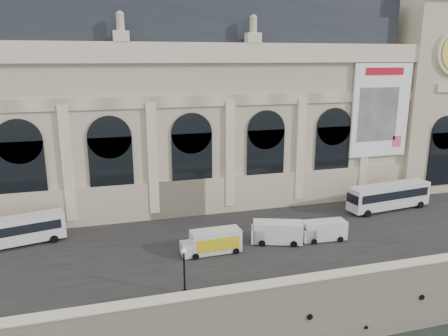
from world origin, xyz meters
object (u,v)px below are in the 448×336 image
Objects in this scene: bus_left at (11,231)px; lamp_left at (184,272)px; van_c at (321,231)px; van_b at (274,232)px; box_truck at (212,242)px; bus_right at (389,196)px.

lamp_left is (16.32, -15.04, 0.35)m from bus_left.
lamp_left is at bearing -156.89° from van_c.
bus_left is at bearing 166.08° from van_b.
lamp_left is at bearing -145.48° from van_b.
van_b is at bearing 4.87° from box_truck.
lamp_left reaches higher than bus_right.
van_c is at bearing 23.11° from lamp_left.
bus_left is 28.93m from van_b.
van_b is at bearing -13.92° from bus_left.
bus_right is 2.82× the size of lamp_left.
lamp_left is at bearing -155.48° from bus_right.
bus_left is 0.91× the size of bus_right.
bus_right is 33.97m from lamp_left.
bus_left is 34.38m from van_c.
bus_left reaches higher than box_truck.
bus_right reaches higher than box_truck.
van_b is at bearing 34.52° from lamp_left.
bus_left is at bearing 159.94° from box_truck.
van_b is 1.37× the size of lamp_left.
van_c is 18.70m from lamp_left.
bus_left reaches higher than van_c.
van_b is 7.34m from box_truck.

